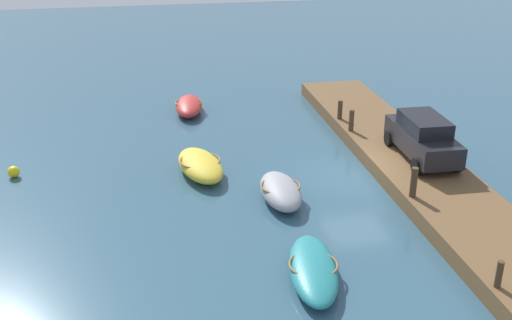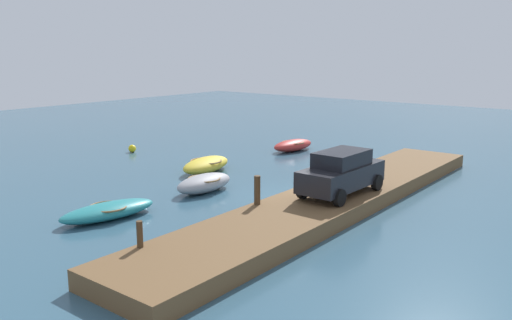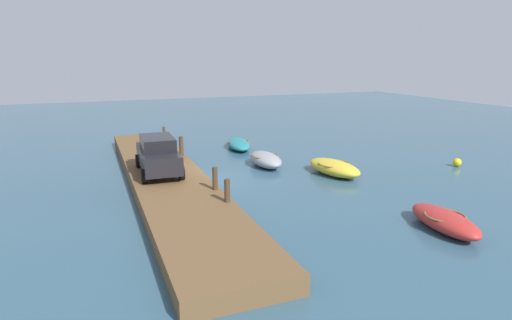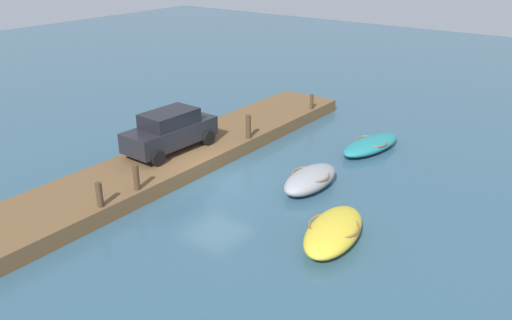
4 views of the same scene
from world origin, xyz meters
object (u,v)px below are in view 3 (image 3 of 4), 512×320
mooring_post_west (164,133)px  parked_car (158,155)px  rowboat_yellow (334,167)px  mooring_post_mid_west (181,146)px  mooring_post_east (227,191)px  mooring_post_mid_east (215,178)px  dinghy_grey (266,159)px  rowboat_red (444,220)px  marker_buoy (457,162)px  rowboat_teal (239,144)px

mooring_post_west → parked_car: 8.78m
rowboat_yellow → parked_car: size_ratio=0.86×
mooring_post_mid_west → mooring_post_east: (8.16, 0.00, -0.10)m
mooring_post_mid_east → mooring_post_east: mooring_post_mid_east is taller
dinghy_grey → mooring_post_mid_west: 4.68m
mooring_post_mid_west → mooring_post_east: size_ratio=1.22×
mooring_post_mid_east → dinghy_grey: bearing=138.5°
mooring_post_west → mooring_post_east: (13.62, 0.00, 0.05)m
rowboat_red → mooring_post_east: (-3.97, -6.66, 0.69)m
mooring_post_mid_west → parked_car: parked_car is taller
mooring_post_mid_east → mooring_post_east: size_ratio=1.09×
mooring_post_mid_west → dinghy_grey: bearing=68.5°
dinghy_grey → mooring_post_east: mooring_post_east is taller
marker_buoy → mooring_post_mid_east: bearing=-86.2°
dinghy_grey → mooring_post_mid_east: mooring_post_mid_east is taller
mooring_post_mid_west → parked_car: 3.59m
mooring_post_west → mooring_post_east: bearing=0.0°
rowboat_yellow → rowboat_red: rowboat_yellow is taller
rowboat_teal → mooring_post_mid_east: (9.84, -4.47, 0.78)m
mooring_post_east → parked_car: 5.34m
marker_buoy → rowboat_teal: bearing=-132.7°
mooring_post_east → parked_car: parked_car is taller
mooring_post_east → mooring_post_west: bearing=180.0°
rowboat_red → mooring_post_east: 7.78m
mooring_post_mid_west → rowboat_yellow: bearing=56.6°
rowboat_yellow → parked_car: parked_car is taller
mooring_post_mid_west → marker_buoy: mooring_post_mid_west is taller
parked_car → marker_buoy: (2.50, 15.85, -1.26)m
marker_buoy → parked_car: bearing=-99.0°
rowboat_yellow → mooring_post_mid_east: size_ratio=3.79×
mooring_post_west → rowboat_yellow: bearing=34.5°
mooring_post_west → mooring_post_mid_west: 5.47m
rowboat_teal → parked_car: 9.00m
dinghy_grey → mooring_post_mid_east: (4.86, -4.30, 0.69)m
mooring_post_east → rowboat_red: bearing=59.2°
mooring_post_west → parked_car: (8.59, -1.73, 0.49)m
parked_car → rowboat_yellow: bearing=82.2°
rowboat_yellow → dinghy_grey: bearing=-147.8°
mooring_post_west → marker_buoy: 17.97m
rowboat_red → mooring_post_east: bearing=-114.5°
rowboat_yellow → mooring_post_east: bearing=-72.4°
dinghy_grey → rowboat_yellow: size_ratio=0.84×
rowboat_red → parked_car: (-9.01, -8.39, 1.14)m
dinghy_grey → mooring_post_west: mooring_post_west is taller
rowboat_teal → marker_buoy: size_ratio=8.40×
rowboat_yellow → marker_buoy: size_ratio=7.80×
dinghy_grey → rowboat_yellow: 3.87m
rowboat_yellow → rowboat_red: size_ratio=1.10×
dinghy_grey → parked_car: size_ratio=0.73×
rowboat_yellow → mooring_post_mid_west: 8.30m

